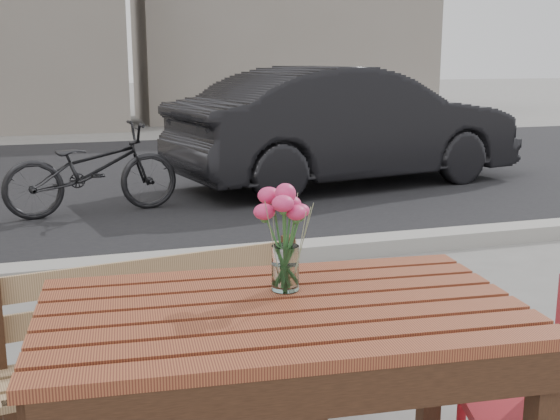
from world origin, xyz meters
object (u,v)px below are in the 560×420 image
(main_table, at_px, (282,351))
(parked_car, at_px, (348,126))
(bicycle, at_px, (92,169))
(main_vase, at_px, (285,225))
(red_chair, at_px, (549,390))

(main_table, relative_size, parked_car, 0.33)
(main_table, distance_m, bicycle, 5.10)
(parked_car, bearing_deg, main_table, 144.36)
(main_vase, bearing_deg, main_table, -111.74)
(main_vase, distance_m, bicycle, 5.01)
(main_table, distance_m, main_vase, 0.35)
(red_chair, relative_size, main_vase, 2.46)
(main_table, xyz_separation_m, main_vase, (0.05, 0.12, 0.33))
(red_chair, distance_m, bicycle, 5.26)
(red_chair, relative_size, bicycle, 0.47)
(main_table, height_order, red_chair, main_table)
(red_chair, xyz_separation_m, parked_car, (1.80, 5.89, 0.24))
(main_table, bearing_deg, parked_car, 70.58)
(parked_car, height_order, bicycle, parked_car)
(red_chair, xyz_separation_m, bicycle, (-1.15, 5.13, -0.02))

